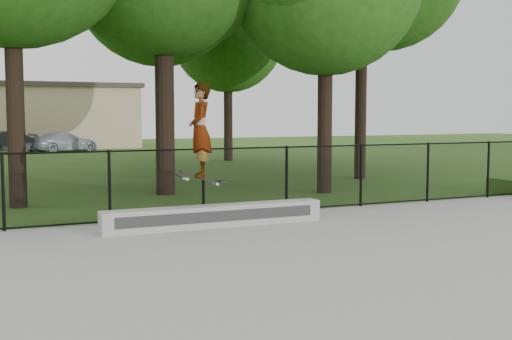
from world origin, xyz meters
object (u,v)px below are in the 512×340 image
object	(u,v)px
car_c	(65,142)
skater_airborne	(200,132)
grind_ledge	(215,216)
car_b	(14,142)

from	to	relation	value
car_c	skater_airborne	distance (m)	28.49
grind_ledge	car_b	bearing A→B (deg)	93.90
car_b	car_c	world-z (taller)	car_b
car_b	car_c	xyz separation A→B (m)	(2.87, 0.11, -0.05)
grind_ledge	car_c	world-z (taller)	car_c
car_b	car_c	bearing A→B (deg)	-95.85
car_c	skater_airborne	bearing A→B (deg)	159.02
car_b	skater_airborne	bearing A→B (deg)	175.18
car_c	skater_airborne	world-z (taller)	skater_airborne
grind_ledge	skater_airborne	size ratio (longest dim) A/B	2.24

